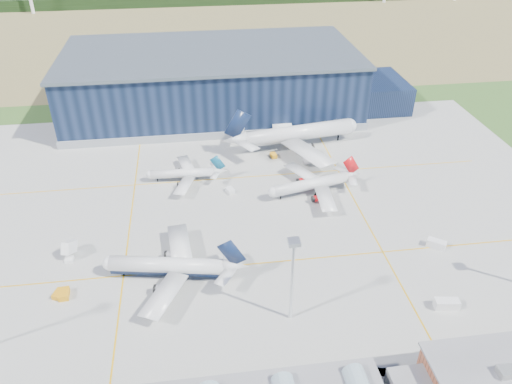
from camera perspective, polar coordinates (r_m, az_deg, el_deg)
name	(u,v)px	position (r m, az deg, el deg)	size (l,w,h in m)	color
ground	(235,242)	(141.84, -2.45, -5.74)	(600.00, 600.00, 0.00)	#2D5620
apron	(231,221)	(149.76, -2.84, -3.37)	(220.00, 160.00, 0.08)	gray
farmland	(200,33)	(342.39, -6.38, 17.62)	(600.00, 220.00, 0.01)	olive
treeline	(196,0)	(419.35, -6.93, 20.94)	(600.00, 8.00, 8.00)	black
hangar	(218,84)	(219.64, -4.35, 12.24)	(145.00, 62.00, 26.10)	black
light_mast_center	(293,268)	(110.35, 4.21, -8.62)	(2.60, 2.60, 23.00)	silver
airliner_navy	(167,259)	(128.66, -10.17, -7.51)	(37.73, 36.91, 12.30)	silver
airliner_red	(311,179)	(160.54, 6.27, 1.46)	(32.96, 32.24, 10.75)	silver
airliner_widebody	(299,125)	(187.86, 4.89, 7.59)	(53.59, 52.42, 17.47)	silver
airliner_regional	(182,169)	(168.71, -8.45, 2.59)	(27.30, 26.71, 8.90)	silver
gse_tug_a	(64,294)	(133.68, -21.09, -10.83)	(2.39, 3.92, 1.63)	orange
gse_tug_b	(59,294)	(134.28, -21.60, -10.80)	(2.17, 3.25, 1.41)	orange
gse_van_a	(447,304)	(130.26, 20.96, -11.88)	(2.51, 5.75, 2.51)	silver
gse_cart_a	(230,190)	(162.81, -2.96, 0.18)	(2.16, 3.25, 1.41)	silver
gse_van_b	(436,244)	(147.95, 19.92, -5.61)	(2.33, 5.08, 2.33)	silver
gse_tug_c	(274,156)	(183.23, 2.02, 4.19)	(1.98, 3.17, 1.39)	orange
airstair	(70,250)	(145.30, -20.49, -6.25)	(2.14, 5.36, 3.43)	silver
car_a	(440,365)	(117.94, 20.33, -18.04)	(1.42, 3.52, 1.20)	#99999E
car_b	(378,372)	(112.99, 13.77, -19.37)	(1.43, 4.10, 1.35)	#99999E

